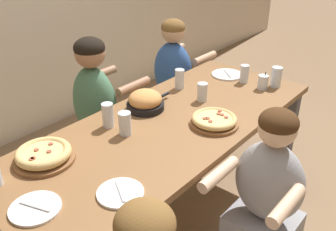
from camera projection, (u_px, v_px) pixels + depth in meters
name	position (u px, v px, depth m)	size (l,w,h in m)	color
ground_plane	(168.00, 224.00, 2.52)	(18.00, 18.00, 0.00)	#896B4C
dining_table	(168.00, 136.00, 2.20)	(2.09, 0.83, 0.78)	brown
pizza_board_main	(214.00, 120.00, 2.13)	(0.28, 0.28, 0.05)	brown
pizza_board_second	(44.00, 155.00, 1.81)	(0.30, 0.30, 0.07)	brown
skillet_bowl	(145.00, 101.00, 2.29)	(0.34, 0.23, 0.12)	black
empty_plate_a	(35.00, 208.00, 1.52)	(0.21, 0.21, 0.02)	white
empty_plate_b	(227.00, 75.00, 2.80)	(0.23, 0.23, 0.02)	white
empty_plate_c	(120.00, 193.00, 1.60)	(0.20, 0.20, 0.02)	white
cocktail_glass_blue	(263.00, 83.00, 2.57)	(0.07, 0.07, 0.12)	silver
drinking_glass_a	(202.00, 93.00, 2.40)	(0.07, 0.07, 0.12)	silver
drinking_glass_b	(244.00, 75.00, 2.67)	(0.06, 0.06, 0.13)	silver
drinking_glass_c	(180.00, 80.00, 2.57)	(0.06, 0.06, 0.14)	silver
drinking_glass_d	(276.00, 78.00, 2.59)	(0.07, 0.07, 0.14)	silver
drinking_glass_e	(125.00, 125.00, 2.02)	(0.07, 0.07, 0.13)	silver
drinking_glass_f	(108.00, 117.00, 2.10)	(0.06, 0.06, 0.14)	silver
diner_near_center	(264.00, 210.00, 1.95)	(0.51, 0.40, 1.07)	#99999E
diner_far_center	(98.00, 125.00, 2.62)	(0.51, 0.40, 1.17)	#477556
diner_far_right	(173.00, 91.00, 3.20)	(0.51, 0.40, 1.13)	#2D5193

